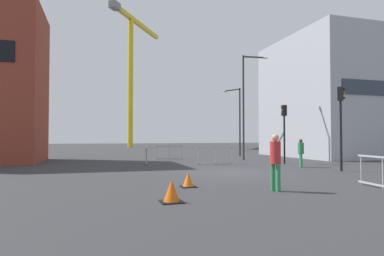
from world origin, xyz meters
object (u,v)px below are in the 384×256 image
object	(u,v)px
streetlamp_tall	(246,98)
pedestrian_waiting	(275,158)
traffic_light_island	(284,124)
traffic_cone_orange	(188,180)
traffic_light_corner	(341,115)
streetlamp_short	(237,115)
pedestrian_walking	(301,151)
traffic_cone_on_verge	(172,192)
construction_crane	(132,59)

from	to	relation	value
streetlamp_tall	pedestrian_waiting	world-z (taller)	streetlamp_tall
traffic_light_island	traffic_cone_orange	distance (m)	11.92
streetlamp_tall	traffic_light_corner	size ratio (longest dim) A/B	1.86
traffic_light_island	traffic_cone_orange	bearing A→B (deg)	-137.77
streetlamp_short	pedestrian_walking	world-z (taller)	streetlamp_short
traffic_cone_on_verge	traffic_light_corner	bearing A→B (deg)	28.31
traffic_light_corner	pedestrian_walking	xyz separation A→B (m)	(-0.70, 2.42, -1.92)
pedestrian_walking	pedestrian_waiting	bearing A→B (deg)	-129.41
construction_crane	traffic_light_corner	size ratio (longest dim) A/B	5.41
traffic_cone_orange	streetlamp_short	bearing A→B (deg)	60.93
traffic_cone_orange	traffic_cone_on_verge	bearing A→B (deg)	-114.92
streetlamp_tall	streetlamp_short	distance (m)	5.32
construction_crane	streetlamp_tall	xyz separation A→B (m)	(5.13, -35.19, -10.77)
construction_crane	traffic_cone_on_verge	size ratio (longest dim) A/B	38.87
traffic_light_island	traffic_cone_on_verge	world-z (taller)	traffic_light_island
streetlamp_short	traffic_light_corner	size ratio (longest dim) A/B	1.46
traffic_light_corner	pedestrian_walking	distance (m)	3.17
streetlamp_tall	traffic_light_corner	world-z (taller)	streetlamp_tall
traffic_light_island	traffic_light_corner	distance (m)	4.90
construction_crane	streetlamp_short	world-z (taller)	construction_crane
traffic_light_corner	pedestrian_waiting	distance (m)	8.11
streetlamp_tall	traffic_cone_orange	world-z (taller)	streetlamp_tall
traffic_light_island	streetlamp_tall	bearing A→B (deg)	100.64
pedestrian_walking	pedestrian_waiting	distance (m)	9.06
construction_crane	traffic_cone_orange	xyz separation A→B (m)	(-2.78, -47.05, -15.23)
streetlamp_tall	pedestrian_waiting	bearing A→B (deg)	-112.10
construction_crane	streetlamp_short	distance (m)	33.02
pedestrian_walking	pedestrian_waiting	xyz separation A→B (m)	(-5.75, -7.00, 0.13)
traffic_light_island	traffic_cone_orange	size ratio (longest dim) A/B	7.30
streetlamp_tall	traffic_light_corner	bearing A→B (deg)	-83.68
construction_crane	traffic_light_island	distance (m)	41.68
construction_crane	traffic_cone_orange	distance (m)	49.53
traffic_cone_on_verge	pedestrian_walking	bearing A→B (deg)	40.00
streetlamp_tall	pedestrian_waiting	distance (m)	14.98
pedestrian_walking	traffic_cone_orange	world-z (taller)	pedestrian_walking
streetlamp_short	traffic_light_island	xyz separation A→B (m)	(-0.74, -9.03, -1.21)
traffic_cone_orange	streetlamp_tall	bearing A→B (deg)	56.32
pedestrian_walking	traffic_cone_on_verge	xyz separation A→B (m)	(-9.32, -7.82, -0.66)
streetlamp_short	traffic_cone_orange	size ratio (longest dim) A/B	11.93
streetlamp_tall	pedestrian_waiting	xyz separation A→B (m)	(-5.47, -13.47, -3.63)
pedestrian_walking	traffic_cone_on_verge	size ratio (longest dim) A/B	2.71
traffic_light_corner	pedestrian_walking	size ratio (longest dim) A/B	2.65
construction_crane	traffic_light_corner	world-z (taller)	construction_crane
construction_crane	streetlamp_tall	bearing A→B (deg)	-81.71
construction_crane	traffic_cone_on_verge	world-z (taller)	construction_crane
streetlamp_tall	streetlamp_short	world-z (taller)	streetlamp_tall
construction_crane	streetlamp_tall	distance (m)	37.16
traffic_cone_orange	traffic_cone_on_verge	world-z (taller)	traffic_cone_on_verge
streetlamp_tall	pedestrian_waiting	size ratio (longest dim) A/B	4.39
streetlamp_short	traffic_light_island	distance (m)	9.14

